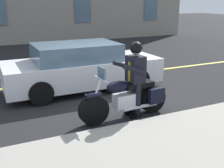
{
  "coord_description": "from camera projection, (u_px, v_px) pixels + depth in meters",
  "views": [
    {
      "loc": [
        3.02,
        6.67,
        2.6
      ],
      "look_at": [
        0.43,
        1.17,
        0.75
      ],
      "focal_mm": 44.3,
      "sensor_mm": 36.0,
      "label": 1
    }
  ],
  "objects": [
    {
      "name": "car_silver",
      "position": [
        81.0,
        67.0,
        8.26
      ],
      "size": [
        4.6,
        1.92,
        1.4
      ],
      "color": "white",
      "rests_on": "ground_plane"
    },
    {
      "name": "lane_center_stripe",
      "position": [
        84.0,
        79.0,
        9.49
      ],
      "size": [
        60.0,
        0.16,
        0.01
      ],
      "primitive_type": "cube",
      "color": "#E5DB4C",
      "rests_on": "ground_plane"
    },
    {
      "name": "ground_plane",
      "position": [
        108.0,
        97.0,
        7.76
      ],
      "size": [
        80.0,
        80.0,
        0.0
      ],
      "primitive_type": "plane",
      "color": "black"
    },
    {
      "name": "motorcycle_main",
      "position": [
        127.0,
        99.0,
        6.28
      ],
      "size": [
        2.22,
        0.67,
        1.26
      ],
      "color": "black",
      "rests_on": "ground_plane"
    },
    {
      "name": "rider_main",
      "position": [
        135.0,
        73.0,
        6.2
      ],
      "size": [
        0.64,
        0.57,
        1.74
      ],
      "color": "black",
      "rests_on": "ground_plane"
    }
  ]
}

